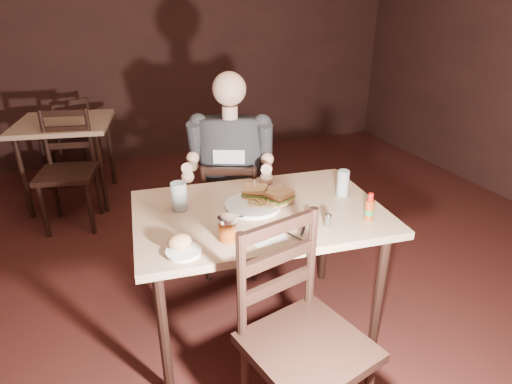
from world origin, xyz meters
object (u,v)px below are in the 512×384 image
object	(u,v)px
diner	(230,150)
hot_sauce	(370,207)
main_table	(259,222)
chair_near	(308,347)
bg_table	(65,131)
bg_chair_far	(71,139)
glass_right	(343,183)
chair_far	(233,215)
bg_chair_near	(67,173)
glass_left	(179,196)
syrup_dispenser	(227,228)
side_plate	(184,253)
dinner_plate	(253,206)

from	to	relation	value
diner	hot_sauce	size ratio (longest dim) A/B	6.59
main_table	chair_near	xyz separation A→B (m)	(-0.05, -0.70, -0.20)
bg_table	bg_chair_far	bearing A→B (deg)	90.00
diner	glass_right	distance (m)	0.75
chair_far	hot_sauce	distance (m)	1.10
bg_chair_near	diner	distance (m)	1.60
bg_chair_far	bg_chair_near	distance (m)	1.10
chair_near	glass_left	size ratio (longest dim) A/B	6.53
bg_chair_far	hot_sauce	size ratio (longest dim) A/B	6.12
main_table	glass_left	distance (m)	0.44
syrup_dispenser	glass_left	bearing A→B (deg)	115.58
chair_near	side_plate	xyz separation A→B (m)	(-0.40, 0.42, 0.29)
diner	glass_right	size ratio (longest dim) A/B	6.41
glass_left	side_plate	xyz separation A→B (m)	(-0.07, -0.43, -0.07)
main_table	diner	distance (m)	0.63
bg_table	glass_right	bearing A→B (deg)	-55.96
chair_near	bg_chair_near	xyz separation A→B (m)	(-0.97, 2.41, -0.01)
bg_chair_far	side_plate	xyz separation A→B (m)	(0.57, -3.09, 0.34)
syrup_dispenser	side_plate	xyz separation A→B (m)	(-0.21, -0.05, -0.05)
chair_far	side_plate	world-z (taller)	chair_far
bg_table	glass_left	world-z (taller)	glass_left
bg_table	side_plate	size ratio (longest dim) A/B	6.14
glass_right	dinner_plate	bearing A→B (deg)	176.52
glass_left	syrup_dispenser	world-z (taller)	glass_left
glass_right	bg_table	bearing A→B (deg)	124.04
side_plate	syrup_dispenser	bearing A→B (deg)	13.20
chair_near	glass_right	distance (m)	0.96
bg_chair_far	side_plate	bearing A→B (deg)	80.79
bg_chair_far	diner	size ratio (longest dim) A/B	0.93
hot_sauce	glass_left	bearing A→B (deg)	152.94
chair_far	bg_chair_near	xyz separation A→B (m)	(-1.07, 1.08, 0.06)
bg_chair_far	bg_table	bearing A→B (deg)	70.29
chair_far	chair_near	distance (m)	1.34
chair_far	glass_left	xyz separation A→B (m)	(-0.43, -0.49, 0.43)
chair_far	side_plate	distance (m)	1.10
main_table	glass_left	size ratio (longest dim) A/B	8.93
main_table	syrup_dispenser	bearing A→B (deg)	-136.50
bg_chair_far	side_plate	distance (m)	3.16
dinner_plate	syrup_dispenser	bearing A→B (deg)	-129.72
chair_near	glass_left	xyz separation A→B (m)	(-0.33, 0.85, 0.35)
dinner_plate	glass_right	size ratio (longest dim) A/B	1.96
chair_far	dinner_plate	distance (m)	0.70
chair_near	glass_left	world-z (taller)	chair_near
bg_chair_near	bg_chair_far	bearing A→B (deg)	101.76
bg_chair_far	hot_sauce	distance (m)	3.47
bg_table	bg_chair_far	size ratio (longest dim) A/B	1.05
bg_chair_far	glass_left	world-z (taller)	glass_left
bg_table	chair_far	xyz separation A→B (m)	(1.07, -1.63, -0.26)
bg_table	bg_chair_far	xyz separation A→B (m)	(0.00, 0.55, -0.24)
diner	dinner_plate	xyz separation A→B (m)	(-0.05, -0.55, -0.13)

